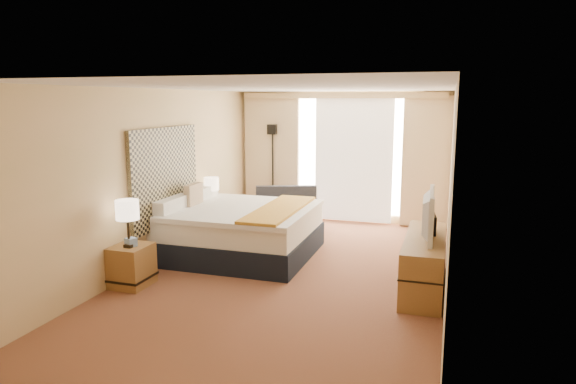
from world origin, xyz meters
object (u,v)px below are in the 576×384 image
(media_dresser, at_px, (424,263))
(lamp_right, at_px, (211,184))
(loveseat, at_px, (287,215))
(floor_lamp, at_px, (273,152))
(desk_chair, at_px, (423,253))
(bed, at_px, (239,230))
(nightstand_left, at_px, (132,266))
(nightstand_right, at_px, (214,223))
(lamp_left, at_px, (127,211))
(television, at_px, (422,214))

(media_dresser, distance_m, lamp_right, 4.03)
(loveseat, bearing_deg, floor_lamp, 104.83)
(desk_chair, xyz_separation_m, lamp_right, (-3.69, 1.20, 0.55))
(bed, relative_size, lamp_right, 4.14)
(nightstand_left, xyz_separation_m, lamp_right, (-0.02, 2.47, 0.70))
(nightstand_left, xyz_separation_m, bed, (0.81, 1.72, 0.13))
(nightstand_right, relative_size, floor_lamp, 0.28)
(desk_chair, distance_m, lamp_right, 3.92)
(bed, height_order, lamp_left, lamp_left)
(nightstand_right, height_order, bed, bed)
(nightstand_right, relative_size, loveseat, 0.39)
(lamp_left, xyz_separation_m, television, (3.62, 1.09, -0.03))
(media_dresser, bearing_deg, bed, 167.01)
(nightstand_left, bearing_deg, desk_chair, 19.08)
(loveseat, bearing_deg, desk_chair, -60.79)
(lamp_right, bearing_deg, television, -21.60)
(nightstand_right, relative_size, bed, 0.24)
(floor_lamp, height_order, desk_chair, floor_lamp)
(desk_chair, bearing_deg, media_dresser, -89.09)
(media_dresser, relative_size, lamp_right, 3.28)
(media_dresser, height_order, lamp_left, lamp_left)
(lamp_left, bearing_deg, media_dresser, 16.98)
(loveseat, height_order, floor_lamp, floor_lamp)
(desk_chair, xyz_separation_m, lamp_left, (-3.64, -1.34, 0.61))
(floor_lamp, relative_size, television, 1.83)
(media_dresser, bearing_deg, nightstand_right, 158.60)
(desk_chair, bearing_deg, nightstand_right, 154.68)
(floor_lamp, bearing_deg, bed, -82.54)
(loveseat, distance_m, desk_chair, 3.48)
(nightstand_right, height_order, floor_lamp, floor_lamp)
(nightstand_left, relative_size, bed, 0.24)
(bed, distance_m, desk_chair, 2.90)
(nightstand_left, bearing_deg, loveseat, 73.75)
(nightstand_right, relative_size, television, 0.52)
(nightstand_right, bearing_deg, desk_chair, -18.53)
(bed, relative_size, desk_chair, 2.40)
(floor_lamp, relative_size, lamp_left, 3.10)
(floor_lamp, distance_m, lamp_left, 4.45)
(nightstand_right, height_order, lamp_right, lamp_right)
(nightstand_right, bearing_deg, loveseat, 45.17)
(nightstand_right, relative_size, lamp_right, 1.00)
(nightstand_left, height_order, loveseat, loveseat)
(nightstand_left, xyz_separation_m, nightstand_right, (0.00, 2.50, 0.00))
(floor_lamp, relative_size, lamp_right, 3.54)
(media_dresser, height_order, floor_lamp, floor_lamp)
(media_dresser, xyz_separation_m, floor_lamp, (-3.24, 3.30, 1.02))
(loveseat, relative_size, desk_chair, 1.50)
(nightstand_left, xyz_separation_m, desk_chair, (3.67, 1.27, 0.15))
(media_dresser, bearing_deg, loveseat, 137.02)
(television, bearing_deg, desk_chair, -6.72)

